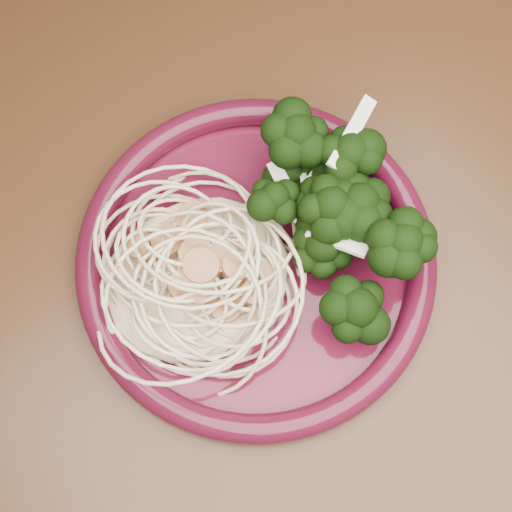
{
  "coord_description": "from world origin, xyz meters",
  "views": [
    {
      "loc": [
        -0.17,
        -0.13,
        1.31
      ],
      "look_at": [
        -0.07,
        0.02,
        0.77
      ],
      "focal_mm": 50.0,
      "sensor_mm": 36.0,
      "label": 1
    }
  ],
  "objects": [
    {
      "name": "dinner_plate",
      "position": [
        -0.07,
        0.02,
        0.76
      ],
      "size": [
        0.36,
        0.36,
        0.02
      ],
      "rotation": [
        0.0,
        0.0,
        -0.28
      ],
      "color": "#500D22",
      "rests_on": "dining_table"
    },
    {
      "name": "spaghetti_pile",
      "position": [
        -0.12,
        0.03,
        0.77
      ],
      "size": [
        0.18,
        0.17,
        0.03
      ],
      "primitive_type": "ellipsoid",
      "rotation": [
        0.0,
        0.0,
        -0.28
      ],
      "color": "beige",
      "rests_on": "dinner_plate"
    },
    {
      "name": "dining_table",
      "position": [
        0.0,
        0.0,
        0.65
      ],
      "size": [
        1.2,
        0.8,
        0.75
      ],
      "color": "#472814",
      "rests_on": "ground"
    },
    {
      "name": "broccoli_pile",
      "position": [
        -0.01,
        0.0,
        0.79
      ],
      "size": [
        0.15,
        0.19,
        0.06
      ],
      "primitive_type": "ellipsoid",
      "rotation": [
        0.0,
        0.0,
        -0.28
      ],
      "color": "black",
      "rests_on": "dinner_plate"
    },
    {
      "name": "scallop_cluster",
      "position": [
        -0.12,
        0.03,
        0.81
      ],
      "size": [
        0.16,
        0.16,
        0.04
      ],
      "primitive_type": null,
      "rotation": [
        0.0,
        0.0,
        -0.28
      ],
      "color": "tan",
      "rests_on": "spaghetti_pile"
    },
    {
      "name": "onion_garnish",
      "position": [
        -0.01,
        0.0,
        0.82
      ],
      "size": [
        0.1,
        0.12,
        0.06
      ],
      "primitive_type": null,
      "rotation": [
        0.0,
        0.0,
        -0.28
      ],
      "color": "white",
      "rests_on": "broccoli_pile"
    }
  ]
}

